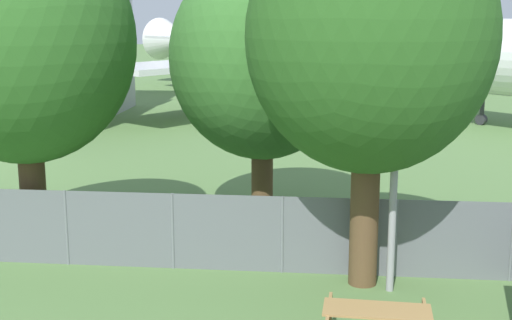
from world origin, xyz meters
name	(u,v)px	position (x,y,z in m)	size (l,w,h in m)	color
perimeter_fence	(282,235)	(0.00, 9.78, 0.90)	(56.07, 0.07, 1.81)	slate
airplane	(336,49)	(1.31, 39.71, 3.54)	(31.49, 29.99, 11.30)	white
tree_near_hangar	(370,38)	(1.82, 9.29, 5.36)	(5.18, 5.18, 8.24)	brown
tree_behind_benches	(262,58)	(-0.82, 13.54, 4.65)	(5.04, 5.04, 7.44)	brown
tree_far_right	(23,42)	(-6.17, 10.51, 5.19)	(5.28, 5.28, 8.12)	brown
light_mast	(399,62)	(2.39, 8.94, 4.91)	(0.44, 0.44, 8.07)	#99999E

